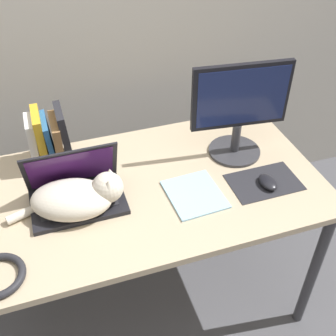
{
  "coord_description": "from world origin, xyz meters",
  "views": [
    {
      "loc": [
        -0.3,
        -0.79,
        1.83
      ],
      "look_at": [
        0.08,
        0.34,
        0.85
      ],
      "focal_mm": 45.0,
      "sensor_mm": 36.0,
      "label": 1
    }
  ],
  "objects_px": {
    "cat": "(78,197)",
    "notepad": "(195,194)",
    "computer_mouse": "(268,182)",
    "book_row": "(50,140)",
    "external_monitor": "(240,109)",
    "laptop": "(76,191)"
  },
  "relations": [
    {
      "from": "cat",
      "to": "notepad",
      "type": "height_order",
      "value": "cat"
    },
    {
      "from": "computer_mouse",
      "to": "cat",
      "type": "bearing_deg",
      "value": 172.32
    },
    {
      "from": "book_row",
      "to": "cat",
      "type": "bearing_deg",
      "value": -80.24
    },
    {
      "from": "external_monitor",
      "to": "laptop",
      "type": "bearing_deg",
      "value": -172.98
    },
    {
      "from": "cat",
      "to": "external_monitor",
      "type": "relative_size",
      "value": 1.04
    },
    {
      "from": "computer_mouse",
      "to": "external_monitor",
      "type": "bearing_deg",
      "value": 97.14
    },
    {
      "from": "cat",
      "to": "computer_mouse",
      "type": "relative_size",
      "value": 4.31
    },
    {
      "from": "cat",
      "to": "notepad",
      "type": "bearing_deg",
      "value": -7.66
    },
    {
      "from": "computer_mouse",
      "to": "notepad",
      "type": "xyz_separation_m",
      "value": [
        -0.29,
        0.04,
        -0.01
      ]
    },
    {
      "from": "laptop",
      "to": "notepad",
      "type": "relative_size",
      "value": 1.44
    },
    {
      "from": "cat",
      "to": "book_row",
      "type": "height_order",
      "value": "book_row"
    },
    {
      "from": "laptop",
      "to": "notepad",
      "type": "bearing_deg",
      "value": -14.86
    },
    {
      "from": "laptop",
      "to": "book_row",
      "type": "xyz_separation_m",
      "value": [
        -0.06,
        0.26,
        0.06
      ]
    },
    {
      "from": "laptop",
      "to": "notepad",
      "type": "height_order",
      "value": "laptop"
    },
    {
      "from": "cat",
      "to": "book_row",
      "type": "xyz_separation_m",
      "value": [
        -0.05,
        0.32,
        0.05
      ]
    },
    {
      "from": "cat",
      "to": "laptop",
      "type": "bearing_deg",
      "value": 89.56
    },
    {
      "from": "external_monitor",
      "to": "book_row",
      "type": "distance_m",
      "value": 0.76
    },
    {
      "from": "external_monitor",
      "to": "notepad",
      "type": "height_order",
      "value": "external_monitor"
    },
    {
      "from": "external_monitor",
      "to": "book_row",
      "type": "relative_size",
      "value": 1.7
    },
    {
      "from": "book_row",
      "to": "external_monitor",
      "type": "bearing_deg",
      "value": -13.73
    },
    {
      "from": "computer_mouse",
      "to": "book_row",
      "type": "xyz_separation_m",
      "value": [
        -0.76,
        0.41,
        0.09
      ]
    },
    {
      "from": "computer_mouse",
      "to": "notepad",
      "type": "relative_size",
      "value": 0.42
    }
  ]
}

